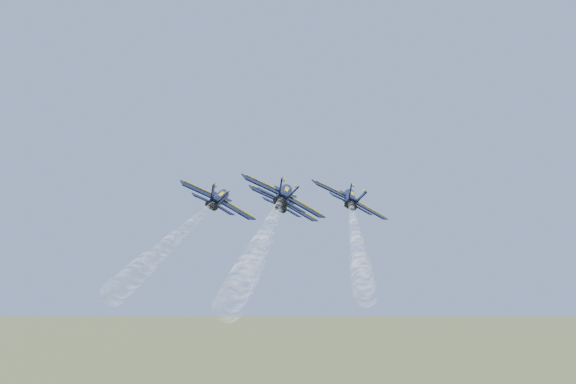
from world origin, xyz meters
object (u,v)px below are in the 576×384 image
(jet_left, at_px, (219,199))
(jet_right, at_px, (350,199))
(jet_lead, at_px, (284,203))
(jet_slot, at_px, (284,195))

(jet_left, bearing_deg, jet_right, -1.98)
(jet_lead, relative_size, jet_left, 1.00)
(jet_lead, height_order, jet_left, same)
(jet_right, xyz_separation_m, jet_slot, (-4.54, -13.26, 0.00))
(jet_lead, height_order, jet_slot, same)
(jet_lead, xyz_separation_m, jet_slot, (7.82, -21.26, 0.00))
(jet_lead, distance_m, jet_right, 14.72)
(jet_lead, bearing_deg, jet_slot, -88.98)
(jet_lead, height_order, jet_right, same)
(jet_left, xyz_separation_m, jet_slot, (12.30, -8.05, 0.00))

